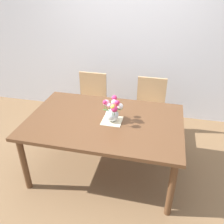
{
  "coord_description": "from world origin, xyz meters",
  "views": [
    {
      "loc": [
        0.6,
        -2.22,
        2.16
      ],
      "look_at": [
        0.09,
        -0.01,
        0.86
      ],
      "focal_mm": 38.16,
      "sensor_mm": 36.0,
      "label": 1
    }
  ],
  "objects": [
    {
      "name": "chair_left",
      "position": [
        -0.45,
        0.91,
        0.52
      ],
      "size": [
        0.42,
        0.42,
        0.9
      ],
      "rotation": [
        0.0,
        0.0,
        3.14
      ],
      "color": "tan",
      "rests_on": "ground_plane"
    },
    {
      "name": "flower_vase",
      "position": [
        0.1,
        -0.01,
        0.88
      ],
      "size": [
        0.23,
        0.26,
        0.26
      ],
      "color": "silver",
      "rests_on": "placemat"
    },
    {
      "name": "placemat",
      "position": [
        0.09,
        -0.01,
        0.75
      ],
      "size": [
        0.22,
        0.22,
        0.01
      ],
      "primitive_type": "cube",
      "color": "beige",
      "rests_on": "dining_table"
    },
    {
      "name": "chair_right",
      "position": [
        0.45,
        0.91,
        0.52
      ],
      "size": [
        0.42,
        0.42,
        0.9
      ],
      "rotation": [
        0.0,
        0.0,
        3.14
      ],
      "color": "tan",
      "rests_on": "ground_plane"
    },
    {
      "name": "back_wall",
      "position": [
        0.0,
        1.6,
        1.4
      ],
      "size": [
        7.0,
        0.1,
        2.8
      ],
      "primitive_type": "cube",
      "color": "silver",
      "rests_on": "ground_plane"
    },
    {
      "name": "ground_plane",
      "position": [
        0.0,
        0.0,
        0.0
      ],
      "size": [
        12.0,
        12.0,
        0.0
      ],
      "primitive_type": "plane",
      "color": "brown"
    },
    {
      "name": "dining_table",
      "position": [
        0.0,
        0.0,
        0.67
      ],
      "size": [
        1.75,
        1.14,
        0.74
      ],
      "color": "brown",
      "rests_on": "ground_plane"
    }
  ]
}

